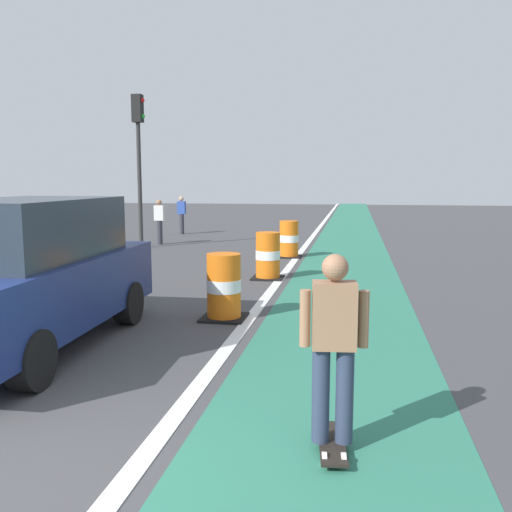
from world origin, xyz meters
TOP-DOWN VIEW (x-y plane):
  - ground_plane at (0.00, 0.00)m, footprint 100.00×100.00m
  - bike_lane_strip at (2.40, 12.00)m, footprint 2.50×80.00m
  - lane_divider_stripe at (0.90, 12.00)m, footprint 0.20×80.00m
  - skateboarder_on_lane at (2.43, 0.99)m, footprint 0.57×0.82m
  - parked_suv_nearest at (-1.73, 3.18)m, footprint 2.03×4.66m
  - traffic_barrel_front at (0.48, 5.22)m, footprint 0.73×0.73m
  - traffic_barrel_mid at (0.61, 9.09)m, footprint 0.73×0.73m
  - traffic_barrel_back at (0.66, 12.80)m, footprint 0.73×0.73m
  - traffic_light_corner at (-4.59, 14.29)m, footprint 0.41×0.32m
  - pedestrian_crossing at (-4.31, 15.34)m, footprint 0.34×0.20m
  - pedestrian_waiting at (-4.72, 19.19)m, footprint 0.34×0.20m

SIDE VIEW (x-z plane):
  - ground_plane at x=0.00m, z-range 0.00..0.00m
  - bike_lane_strip at x=2.40m, z-range 0.00..0.01m
  - lane_divider_stripe at x=0.90m, z-range 0.00..0.01m
  - traffic_barrel_front at x=0.48m, z-range -0.01..1.08m
  - traffic_barrel_mid at x=0.61m, z-range -0.01..1.08m
  - traffic_barrel_back at x=0.66m, z-range -0.01..1.08m
  - pedestrian_crossing at x=-4.31m, z-range 0.06..1.67m
  - pedestrian_waiting at x=-4.72m, z-range 0.06..1.67m
  - skateboarder_on_lane at x=2.43m, z-range 0.07..1.76m
  - parked_suv_nearest at x=-1.73m, z-range 0.02..2.06m
  - traffic_light_corner at x=-4.59m, z-range 0.95..6.05m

